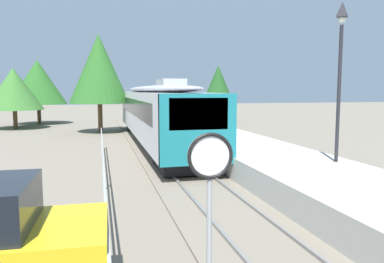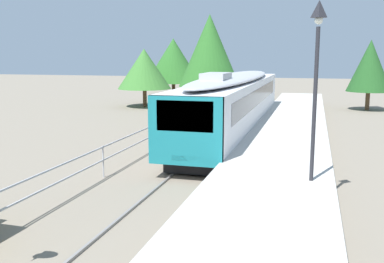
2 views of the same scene
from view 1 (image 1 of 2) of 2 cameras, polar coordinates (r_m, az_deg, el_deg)
The scene contains 10 objects.
ground_plane at distance 14.03m, azimuth -12.11°, elevation -7.64°, with size 160.00×160.00×0.00m, color slate.
track_rails at distance 14.42m, azimuth -0.02°, elevation -6.99°, with size 3.20×60.00×0.14m.
commuter_train at distance 23.23m, azimuth -5.56°, elevation 3.29°, with size 2.82×20.93×3.74m.
station_platform at distance 15.42m, azimuth 11.83°, elevation -4.67°, with size 3.90×60.00×0.90m, color #B7B5AD.
platform_lamp_mid_platform at distance 13.66m, azimuth 21.71°, elevation 11.22°, with size 0.34×0.34×5.35m.
speed_limit_sign at distance 4.89m, azimuth 2.75°, elevation -8.07°, with size 0.61×0.10×2.81m.
tree_behind_carpark at distance 40.52m, azimuth -22.45°, elevation 6.97°, with size 5.53×5.53×6.38m.
tree_behind_station_far at distance 40.18m, azimuth 3.99°, elevation 6.91°, with size 3.75×3.75×6.02m.
tree_distant_left at distance 36.17m, azimuth -25.53°, elevation 5.88°, with size 4.89×4.89×5.30m.
tree_distant_centre at distance 30.69m, azimuth -14.00°, elevation 9.26°, with size 4.70×4.70×7.76m.
Camera 1 is at (-3.37, 8.38, 3.33)m, focal length 34.99 mm.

